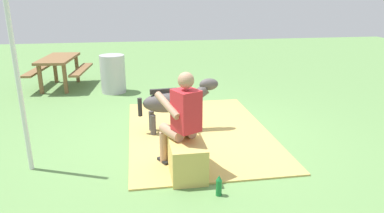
{
  "coord_description": "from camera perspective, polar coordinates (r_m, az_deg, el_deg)",
  "views": [
    {
      "loc": [
        -5.24,
        0.85,
        2.23
      ],
      "look_at": [
        -0.13,
        0.02,
        0.55
      ],
      "focal_mm": 32.87,
      "sensor_mm": 36.0,
      "label": 1
    }
  ],
  "objects": [
    {
      "name": "ground_plane",
      "position": [
        5.76,
        -0.03,
        -4.82
      ],
      "size": [
        24.0,
        24.0,
        0.0
      ],
      "primitive_type": "plane",
      "color": "#608C4C"
    },
    {
      "name": "hay_patch",
      "position": [
        5.9,
        1.09,
        -4.1
      ],
      "size": [
        3.37,
        2.29,
        0.02
      ],
      "primitive_type": "cube",
      "color": "tan",
      "rests_on": "ground"
    },
    {
      "name": "hay_bale",
      "position": [
        4.5,
        -0.82,
        -8.45
      ],
      "size": [
        0.68,
        0.43,
        0.46
      ],
      "primitive_type": "cube",
      "color": "tan",
      "rests_on": "ground"
    },
    {
      "name": "person_seated",
      "position": [
        4.43,
        -1.77,
        -1.75
      ],
      "size": [
        0.72,
        0.59,
        1.34
      ],
      "color": "tan",
      "rests_on": "ground"
    },
    {
      "name": "pony_standing",
      "position": [
        5.77,
        -2.94,
        0.78
      ],
      "size": [
        0.38,
        1.35,
        0.89
      ],
      "color": "#4C4747",
      "rests_on": "ground"
    },
    {
      "name": "soda_bottle",
      "position": [
        4.14,
        4.39,
        -12.69
      ],
      "size": [
        0.07,
        0.07,
        0.26
      ],
      "color": "#197233",
      "rests_on": "ground"
    },
    {
      "name": "water_barrel",
      "position": [
        8.39,
        -12.7,
        5.19
      ],
      "size": [
        0.57,
        0.57,
        0.88
      ],
      "primitive_type": "cylinder",
      "color": "#B2B2B7",
      "rests_on": "ground"
    },
    {
      "name": "tent_pole_left",
      "position": [
        4.8,
        -26.48,
        4.49
      ],
      "size": [
        0.06,
        0.06,
        2.53
      ],
      "primitive_type": "cylinder",
      "color": "silver",
      "rests_on": "ground"
    },
    {
      "name": "picnic_bench",
      "position": [
        9.17,
        -20.81,
        6.41
      ],
      "size": [
        1.62,
        1.45,
        0.75
      ],
      "color": "brown",
      "rests_on": "ground"
    }
  ]
}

